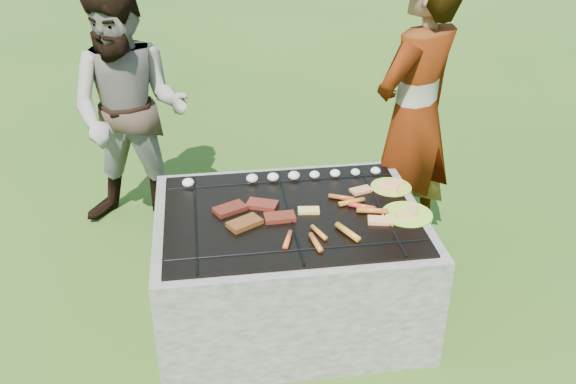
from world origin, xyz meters
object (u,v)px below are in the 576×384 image
(fire_pit, at_px, (289,268))
(cook, at_px, (415,117))
(plate_far, at_px, (391,187))
(bystander, at_px, (130,113))
(plate_near, at_px, (407,215))

(fire_pit, xyz_separation_m, cook, (0.79, 0.57, 0.55))
(fire_pit, distance_m, plate_far, 0.67)
(plate_far, distance_m, bystander, 1.62)
(bystander, bearing_deg, plate_near, -25.88)
(fire_pit, distance_m, plate_near, 0.66)
(plate_far, xyz_separation_m, plate_near, (0.00, -0.28, -0.00))
(plate_near, relative_size, cook, 0.18)
(plate_far, bearing_deg, fire_pit, -162.01)
(plate_far, xyz_separation_m, bystander, (-1.37, 0.85, 0.15))
(plate_near, bearing_deg, cook, 71.00)
(plate_far, xyz_separation_m, cook, (0.23, 0.38, 0.22))
(cook, height_order, bystander, cook)
(fire_pit, relative_size, cook, 0.78)
(plate_far, bearing_deg, bystander, 148.14)
(plate_near, bearing_deg, plate_far, 90.17)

